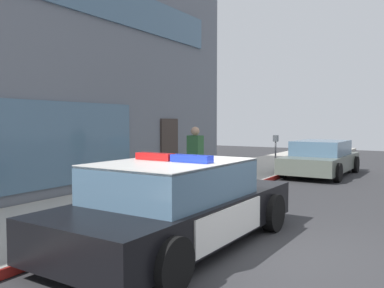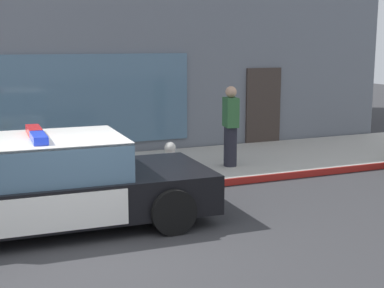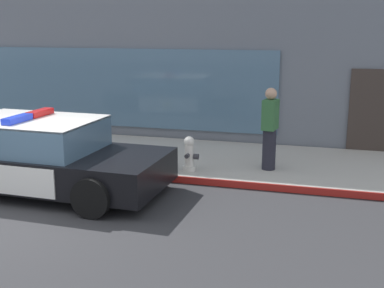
{
  "view_description": "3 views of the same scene",
  "coord_description": "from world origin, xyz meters",
  "views": [
    {
      "loc": [
        -5.87,
        -2.08,
        2.01
      ],
      "look_at": [
        2.32,
        2.86,
        1.47
      ],
      "focal_mm": 37.71,
      "sensor_mm": 36.0,
      "label": 1
    },
    {
      "loc": [
        -1.61,
        -6.86,
        2.78
      ],
      "look_at": [
        2.26,
        2.43,
        0.91
      ],
      "focal_mm": 51.93,
      "sensor_mm": 36.0,
      "label": 2
    },
    {
      "loc": [
        4.78,
        -6.52,
        3.07
      ],
      "look_at": [
        2.29,
        2.3,
        0.89
      ],
      "focal_mm": 46.34,
      "sensor_mm": 36.0,
      "label": 3
    }
  ],
  "objects": [
    {
      "name": "fire_hydrant",
      "position": [
        2.04,
        2.99,
        0.5
      ],
      "size": [
        0.34,
        0.39,
        0.73
      ],
      "color": "silver",
      "rests_on": "sidewalk"
    },
    {
      "name": "police_cruiser",
      "position": [
        -0.5,
        1.43,
        0.68
      ],
      "size": [
        4.87,
        2.28,
        1.49
      ],
      "rotation": [
        0.0,
        0.0,
        -0.03
      ],
      "color": "black",
      "rests_on": "ground"
    },
    {
      "name": "storefront_building",
      "position": [
        0.26,
        10.37,
        3.73
      ],
      "size": [
        18.17,
        9.11,
        7.47
      ],
      "color": "slate",
      "rests_on": "ground"
    },
    {
      "name": "ground",
      "position": [
        0.0,
        0.0,
        0.0
      ],
      "size": [
        48.0,
        48.0,
        0.0
      ],
      "primitive_type": "plane",
      "color": "#303033"
    },
    {
      "name": "pedestrian_on_sidewalk",
      "position": [
        3.61,
        3.54,
        1.01
      ],
      "size": [
        0.32,
        0.44,
        1.71
      ],
      "rotation": [
        0.0,
        0.0,
        6.12
      ],
      "color": "#23232D",
      "rests_on": "sidewalk"
    },
    {
      "name": "curb_red_paint",
      "position": [
        0.0,
        2.55,
        0.08
      ],
      "size": [
        28.8,
        0.04,
        0.14
      ],
      "primitive_type": "cube",
      "color": "maroon",
      "rests_on": "ground"
    },
    {
      "name": "sidewalk",
      "position": [
        0.0,
        4.19,
        0.07
      ],
      "size": [
        48.0,
        3.25,
        0.15
      ],
      "primitive_type": "cube",
      "color": "#B2ADA3",
      "rests_on": "ground"
    }
  ]
}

